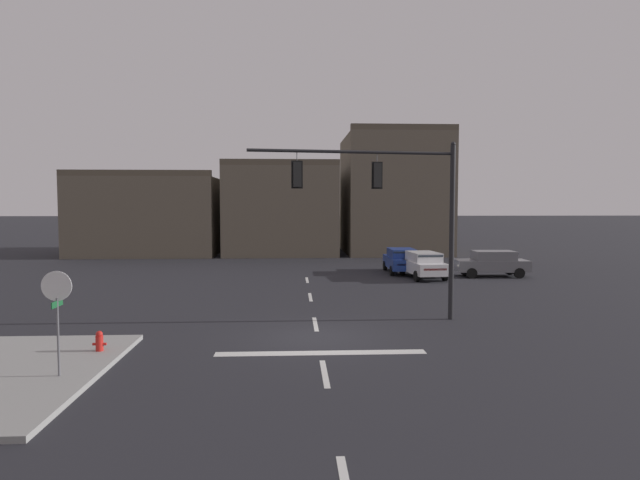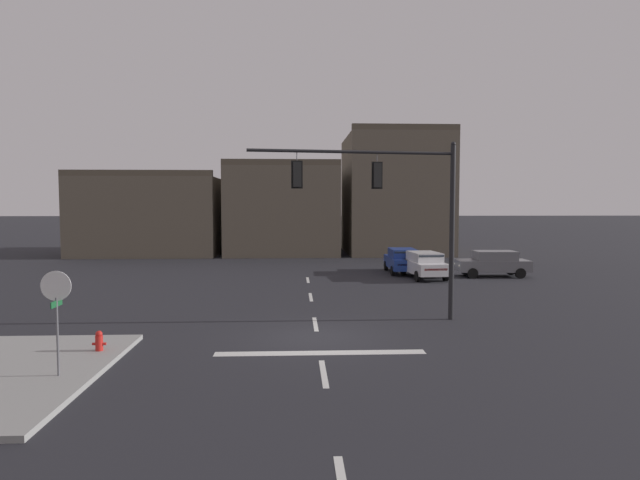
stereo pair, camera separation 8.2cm
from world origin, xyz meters
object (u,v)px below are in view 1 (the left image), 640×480
stop_sign (57,298)px  fire_hydrant (100,345)px  car_lot_middle (401,260)px  signal_mast_near_side (395,197)px  car_lot_nearside (423,264)px  car_lot_farside (492,263)px

stop_sign → fire_hydrant: size_ratio=3.77×
car_lot_middle → fire_hydrant: size_ratio=5.98×
signal_mast_near_side → fire_hydrant: size_ratio=10.57×
stop_sign → car_lot_middle: 25.14m
car_lot_nearside → signal_mast_near_side: bearing=-108.4°
signal_mast_near_side → car_lot_middle: size_ratio=1.77×
signal_mast_near_side → car_lot_middle: signal_mast_near_side is taller
signal_mast_near_side → car_lot_farside: bearing=56.1°
fire_hydrant → signal_mast_near_side: bearing=24.0°
car_lot_nearside → fire_hydrant: car_lot_nearside is taller
signal_mast_near_side → fire_hydrant: (-9.63, -4.29, -4.43)m
car_lot_nearside → car_lot_middle: same height
car_lot_nearside → stop_sign: bearing=-126.3°
signal_mast_near_side → fire_hydrant: signal_mast_near_side is taller
car_lot_nearside → car_lot_middle: 2.70m
car_lot_middle → fire_hydrant: (-12.88, -19.07, -0.53)m
car_lot_middle → car_lot_farside: (5.29, -2.07, 0.00)m
stop_sign → car_lot_middle: bearing=58.7°
stop_sign → fire_hydrant: bearing=85.6°
car_lot_farside → fire_hydrant: size_ratio=6.04×
car_lot_nearside → car_lot_farside: size_ratio=1.01×
fire_hydrant → car_lot_nearside: bearing=50.3°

